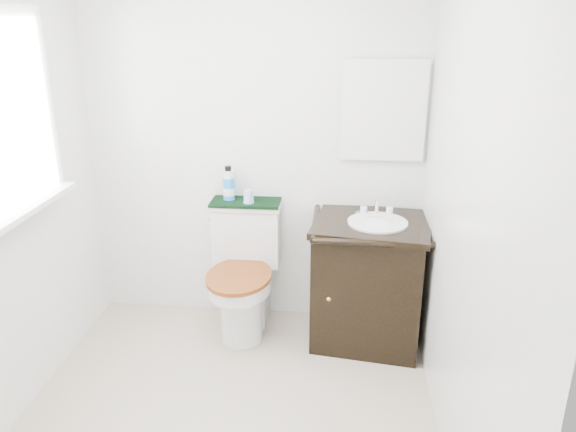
% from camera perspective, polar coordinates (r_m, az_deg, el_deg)
% --- Properties ---
extents(floor, '(2.40, 2.40, 0.00)m').
position_cam_1_polar(floor, '(3.14, -6.45, -20.25)').
color(floor, '#BBAC96').
rests_on(floor, ground).
extents(wall_back, '(2.40, 0.00, 2.40)m').
position_cam_1_polar(wall_back, '(3.67, -3.42, 7.03)').
color(wall_back, silver).
rests_on(wall_back, ground).
extents(wall_front, '(2.40, 0.00, 2.40)m').
position_cam_1_polar(wall_front, '(1.51, -17.66, -14.13)').
color(wall_front, silver).
rests_on(wall_front, ground).
extents(wall_right, '(0.00, 2.40, 2.40)m').
position_cam_1_polar(wall_right, '(2.54, 17.53, 0.11)').
color(wall_right, silver).
rests_on(wall_right, ground).
extents(window, '(0.02, 0.70, 0.90)m').
position_cam_1_polar(window, '(3.09, -26.73, 9.10)').
color(window, white).
rests_on(window, wall_left).
extents(mirror, '(0.50, 0.02, 0.60)m').
position_cam_1_polar(mirror, '(3.57, 9.70, 10.49)').
color(mirror, silver).
rests_on(mirror, wall_back).
extents(toilet, '(0.46, 0.64, 0.85)m').
position_cam_1_polar(toilet, '(3.74, -4.47, -6.27)').
color(toilet, silver).
rests_on(toilet, floor).
extents(vanity, '(0.77, 0.69, 0.92)m').
position_cam_1_polar(vanity, '(3.62, 8.28, -6.31)').
color(vanity, black).
rests_on(vanity, floor).
extents(trash_bin, '(0.22, 0.20, 0.28)m').
position_cam_1_polar(trash_bin, '(3.96, -4.05, -8.38)').
color(trash_bin, silver).
rests_on(trash_bin, floor).
extents(towel, '(0.45, 0.22, 0.02)m').
position_cam_1_polar(towel, '(3.67, -4.34, 1.41)').
color(towel, black).
rests_on(towel, toilet).
extents(mouthwash_bottle, '(0.08, 0.08, 0.22)m').
position_cam_1_polar(mouthwash_bottle, '(3.69, -6.05, 3.24)').
color(mouthwash_bottle, '#1A7EE2').
rests_on(mouthwash_bottle, towel).
extents(cup, '(0.07, 0.07, 0.09)m').
position_cam_1_polar(cup, '(3.62, -4.04, 2.01)').
color(cup, '#86A8DC').
rests_on(cup, towel).
extents(soap_bar, '(0.07, 0.05, 0.02)m').
position_cam_1_polar(soap_bar, '(3.58, 7.40, 0.40)').
color(soap_bar, '#17666E').
rests_on(soap_bar, vanity).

